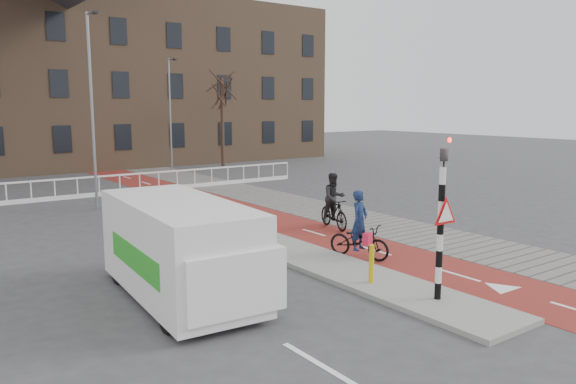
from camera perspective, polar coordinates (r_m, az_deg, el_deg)
ground at (r=14.57m, az=10.30°, el=-8.45°), size 120.00×120.00×0.00m
bike_lane at (r=23.17m, az=-5.06°, el=-1.87°), size 2.50×60.00×0.01m
sidewalk at (r=24.69m, az=0.54°, el=-1.18°), size 3.00×60.00×0.01m
curb_island at (r=17.06m, az=-1.10°, el=-5.54°), size 1.80×16.00×0.12m
traffic_signal at (r=12.36m, az=15.35°, el=-2.24°), size 0.80×0.80×3.68m
bollard at (r=13.52m, az=8.47°, el=-7.22°), size 0.12×0.12×0.92m
cyclist_near at (r=15.96m, az=7.26°, el=-4.42°), size 1.21×1.96×1.93m
cyclist_far at (r=19.62m, az=4.67°, el=-1.40°), size 0.95×1.89×1.96m
van at (r=12.76m, az=-11.02°, el=-5.56°), size 2.41×5.26×2.20m
railing at (r=27.38m, az=-24.62°, el=-0.36°), size 28.00×0.10×0.99m
townhouse_row at (r=42.35m, az=-26.66°, el=12.68°), size 46.00×10.00×15.90m
tree_right at (r=39.01m, az=-6.68°, el=6.96°), size 0.23×0.23×6.13m
streetlight_near at (r=24.13m, az=-19.28°, el=7.54°), size 0.12×0.12×7.91m
streetlight_right at (r=36.70m, az=-11.88°, el=7.56°), size 0.12×0.12×7.20m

